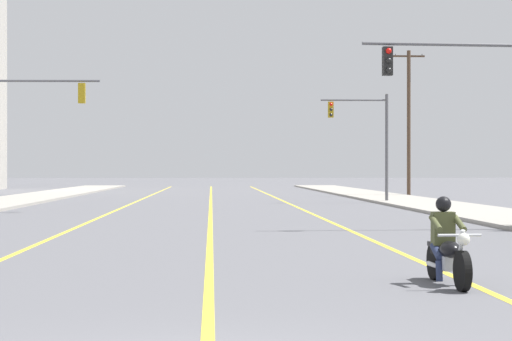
# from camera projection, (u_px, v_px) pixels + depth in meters

# --- Properties ---
(lane_stripe_center) EXTENTS (0.16, 100.00, 0.01)m
(lane_stripe_center) POSITION_uv_depth(u_px,v_px,m) (211.00, 203.00, 53.35)
(lane_stripe_center) COLOR yellow
(lane_stripe_center) RESTS_ON ground
(lane_stripe_left) EXTENTS (0.16, 100.00, 0.01)m
(lane_stripe_left) POSITION_uv_depth(u_px,v_px,m) (134.00, 203.00, 53.14)
(lane_stripe_left) COLOR yellow
(lane_stripe_left) RESTS_ON ground
(lane_stripe_right) EXTENTS (0.16, 100.00, 0.01)m
(lane_stripe_right) POSITION_uv_depth(u_px,v_px,m) (287.00, 202.00, 53.56)
(lane_stripe_right) COLOR yellow
(lane_stripe_right) RESTS_ON ground
(sidewalk_kerb_right) EXTENTS (4.40, 110.00, 0.14)m
(sidewalk_kerb_right) POSITION_uv_depth(u_px,v_px,m) (429.00, 204.00, 48.91)
(sidewalk_kerb_right) COLOR #9E998E
(sidewalk_kerb_right) RESTS_ON ground
(motorcycle_with_rider) EXTENTS (0.70, 2.19, 1.46)m
(motorcycle_with_rider) POSITION_uv_depth(u_px,v_px,m) (447.00, 249.00, 15.40)
(motorcycle_with_rider) COLOR black
(motorcycle_with_rider) RESTS_ON ground
(traffic_signal_near_right) EXTENTS (5.45, 0.62, 6.20)m
(traffic_signal_near_right) POSITION_uv_depth(u_px,v_px,m) (480.00, 99.00, 29.51)
(traffic_signal_near_right) COLOR #56565B
(traffic_signal_near_right) RESTS_ON ground
(traffic_signal_near_left) EXTENTS (5.44, 0.39, 6.20)m
(traffic_signal_near_left) POSITION_uv_depth(u_px,v_px,m) (15.00, 119.00, 41.46)
(traffic_signal_near_left) COLOR #56565B
(traffic_signal_near_left) RESTS_ON ground
(traffic_signal_mid_right) EXTENTS (3.87, 0.37, 6.20)m
(traffic_signal_mid_right) POSITION_uv_depth(u_px,v_px,m) (368.00, 132.00, 53.03)
(traffic_signal_mid_right) COLOR #56565B
(traffic_signal_mid_right) RESTS_ON ground
(utility_pole_right_far) EXTENTS (2.24, 0.26, 10.27)m
(utility_pole_right_far) POSITION_uv_depth(u_px,v_px,m) (409.00, 120.00, 65.58)
(utility_pole_right_far) COLOR #4C3828
(utility_pole_right_far) RESTS_ON ground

